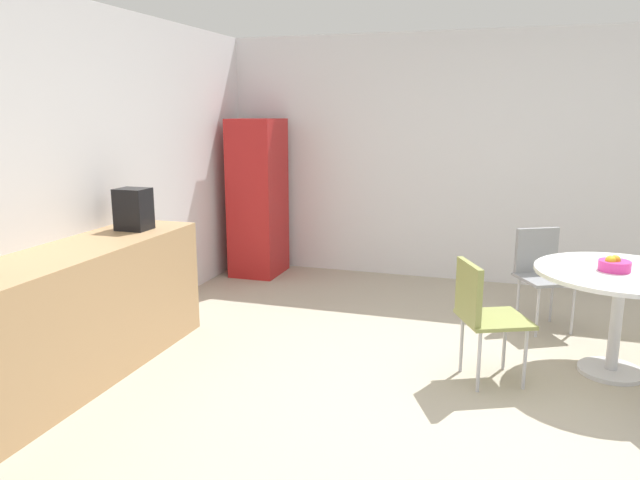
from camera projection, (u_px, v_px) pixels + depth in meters
ground_plane at (479, 410)px, 3.70m from camera, size 6.00×6.00×0.00m
wall_back at (57, 182)px, 4.31m from camera, size 6.00×0.10×2.60m
wall_side_right at (502, 160)px, 6.22m from camera, size 0.10×6.00×2.60m
counter_block at (73, 316)px, 4.05m from camera, size 2.31×0.60×0.90m
locker_cabinet at (258, 198)px, 6.65m from camera, size 0.60×0.50×1.72m
round_table at (620, 290)px, 4.10m from camera, size 1.12×1.12×0.74m
chair_gray at (541, 266)px, 5.06m from camera, size 0.57×0.57×0.83m
chair_olive at (481, 308)px, 3.99m from camera, size 0.56×0.56×0.83m
fruit_bowl at (614, 264)px, 4.06m from camera, size 0.21×0.21×0.11m
mug_green at (142, 222)px, 4.70m from camera, size 0.13×0.08×0.09m
coffee_maker at (133, 209)px, 4.62m from camera, size 0.20×0.24×0.32m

